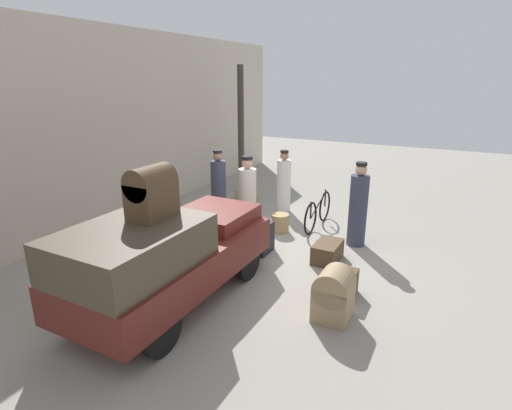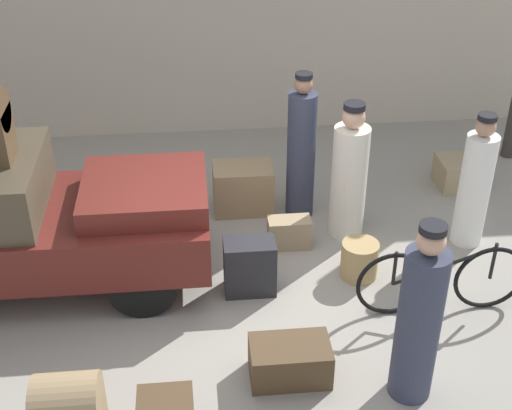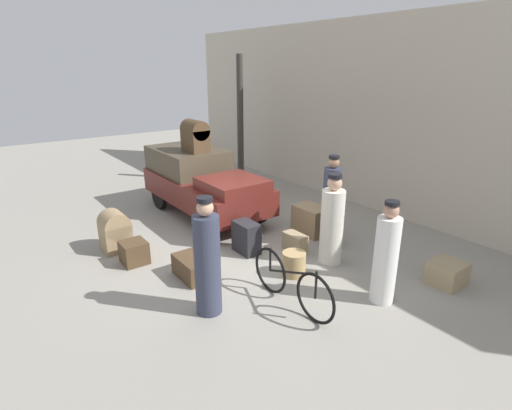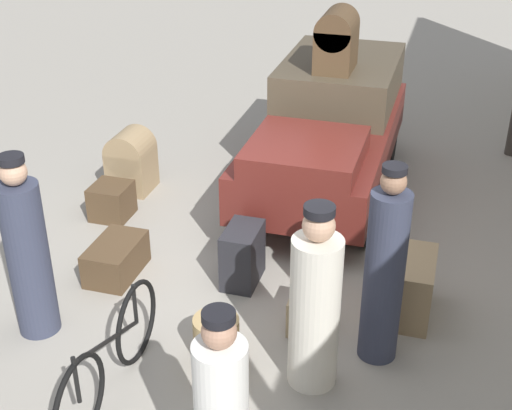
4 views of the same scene
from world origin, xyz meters
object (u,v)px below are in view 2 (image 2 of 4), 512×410
object	(u,v)px
wicker_basket	(359,260)
conductor_in_dark_uniform	(475,186)
suitcase_small_leather	(250,266)
porter_carrying_trunk	(301,152)
porter_standing_middle	(349,177)
suitcase_black_upright	(243,188)
bicycle	(442,280)
porter_with_bicycle	(419,321)
trunk_large_brown	(289,233)
trunk_wicker_pale	(457,173)
truck	(14,216)
trunk_umber_medium	(290,361)

from	to	relation	value
wicker_basket	conductor_in_dark_uniform	size ratio (longest dim) A/B	0.26
wicker_basket	suitcase_small_leather	xyz separation A→B (m)	(-1.20, -0.14, 0.10)
conductor_in_dark_uniform	porter_carrying_trunk	bearing A→B (deg)	156.71
porter_standing_middle	suitcase_black_upright	world-z (taller)	porter_standing_middle
bicycle	porter_carrying_trunk	size ratio (longest dim) A/B	0.95
porter_with_bicycle	porter_carrying_trunk	bearing A→B (deg)	99.74
porter_standing_middle	trunk_large_brown	world-z (taller)	porter_standing_middle
wicker_basket	trunk_large_brown	xyz separation A→B (m)	(-0.68, 0.64, -0.03)
bicycle	trunk_wicker_pale	xyz separation A→B (m)	(1.05, 2.48, -0.19)
truck	porter_carrying_trunk	distance (m)	3.32
trunk_large_brown	bicycle	bearing A→B (deg)	-43.86
porter_carrying_trunk	suitcase_small_leather	world-z (taller)	porter_carrying_trunk
truck	porter_with_bicycle	size ratio (longest dim) A/B	2.06
bicycle	trunk_large_brown	world-z (taller)	bicycle
truck	trunk_large_brown	distance (m)	3.01
porter_with_bicycle	conductor_in_dark_uniform	distance (m)	2.62
wicker_basket	porter_with_bicycle	world-z (taller)	porter_with_bicycle
truck	porter_with_bicycle	distance (m)	4.15
suitcase_small_leather	trunk_umber_medium	bearing A→B (deg)	-79.25
conductor_in_dark_uniform	suitcase_black_upright	world-z (taller)	conductor_in_dark_uniform
porter_standing_middle	suitcase_black_upright	bearing A→B (deg)	151.12
suitcase_black_upright	porter_carrying_trunk	bearing A→B (deg)	-13.48
bicycle	trunk_umber_medium	bearing A→B (deg)	-154.70
truck	bicycle	distance (m)	4.38
suitcase_black_upright	truck	bearing A→B (deg)	-152.98
conductor_in_dark_uniform	trunk_umber_medium	xyz separation A→B (m)	(-2.36, -1.97, -0.55)
porter_with_bicycle	trunk_large_brown	xyz separation A→B (m)	(-0.75, 2.35, -0.63)
trunk_umber_medium	suitcase_small_leather	xyz separation A→B (m)	(-0.25, 1.29, 0.12)
conductor_in_dark_uniform	trunk_large_brown	size ratio (longest dim) A/B	3.28
trunk_wicker_pale	suitcase_small_leather	bearing A→B (deg)	-146.26
porter_carrying_trunk	trunk_large_brown	xyz separation A→B (m)	(-0.22, -0.70, -0.67)
trunk_wicker_pale	porter_standing_middle	bearing A→B (deg)	-150.44
truck	porter_with_bicycle	xyz separation A→B (m)	(3.66, -1.96, -0.02)
porter_with_bicycle	trunk_umber_medium	bearing A→B (deg)	164.67
porter_carrying_trunk	trunk_wicker_pale	xyz separation A→B (m)	(2.18, 0.48, -0.67)
porter_standing_middle	porter_carrying_trunk	world-z (taller)	porter_carrying_trunk
porter_carrying_trunk	porter_standing_middle	bearing A→B (deg)	-44.79
conductor_in_dark_uniform	trunk_large_brown	bearing A→B (deg)	177.33
porter_with_bicycle	conductor_in_dark_uniform	bearing A→B (deg)	59.45
truck	bicycle	xyz separation A→B (m)	(4.26, -0.91, -0.45)
suitcase_small_leather	conductor_in_dark_uniform	bearing A→B (deg)	14.58
trunk_umber_medium	suitcase_small_leather	bearing A→B (deg)	100.75
suitcase_small_leather	truck	bearing A→B (deg)	170.74
porter_standing_middle	suitcase_small_leather	xyz separation A→B (m)	(-1.23, -1.00, -0.45)
wicker_basket	trunk_umber_medium	size ratio (longest dim) A/B	0.57
trunk_umber_medium	porter_standing_middle	bearing A→B (deg)	66.62
trunk_umber_medium	trunk_wicker_pale	xyz separation A→B (m)	(2.68, 3.25, 0.00)
trunk_large_brown	trunk_umber_medium	world-z (taller)	trunk_umber_medium
conductor_in_dark_uniform	trunk_large_brown	world-z (taller)	conductor_in_dark_uniform
bicycle	suitcase_small_leather	bearing A→B (deg)	164.44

